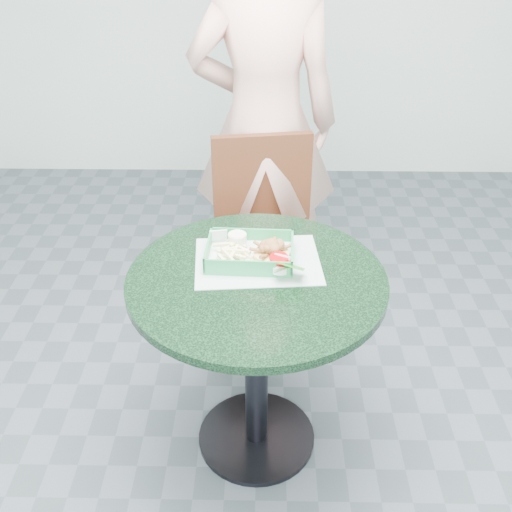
{
  "coord_description": "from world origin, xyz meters",
  "views": [
    {
      "loc": [
        0.03,
        -1.59,
        1.87
      ],
      "look_at": [
        -0.0,
        0.1,
        0.78
      ],
      "focal_mm": 42.0,
      "sensor_mm": 36.0,
      "label": 1
    }
  ],
  "objects_px": {
    "diner_person": "(265,78)",
    "dining_chair": "(262,229)",
    "food_basket": "(250,260)",
    "cafe_table": "(257,322)",
    "crab_sandwich": "(272,254)",
    "sauce_ramekin": "(237,243)"
  },
  "relations": [
    {
      "from": "cafe_table",
      "to": "crab_sandwich",
      "type": "relative_size",
      "value": 7.07
    },
    {
      "from": "food_basket",
      "to": "dining_chair",
      "type": "bearing_deg",
      "value": 86.76
    },
    {
      "from": "cafe_table",
      "to": "crab_sandwich",
      "type": "xyz_separation_m",
      "value": [
        0.05,
        0.09,
        0.22
      ]
    },
    {
      "from": "dining_chair",
      "to": "diner_person",
      "type": "relative_size",
      "value": 0.41
    },
    {
      "from": "dining_chair",
      "to": "crab_sandwich",
      "type": "relative_size",
      "value": 7.79
    },
    {
      "from": "crab_sandwich",
      "to": "dining_chair",
      "type": "bearing_deg",
      "value": 93.44
    },
    {
      "from": "diner_person",
      "to": "dining_chair",
      "type": "bearing_deg",
      "value": 88.3
    },
    {
      "from": "cafe_table",
      "to": "diner_person",
      "type": "xyz_separation_m",
      "value": [
        0.02,
        0.98,
        0.54
      ]
    },
    {
      "from": "sauce_ramekin",
      "to": "food_basket",
      "type": "bearing_deg",
      "value": -49.02
    },
    {
      "from": "cafe_table",
      "to": "food_basket",
      "type": "height_order",
      "value": "food_basket"
    },
    {
      "from": "dining_chair",
      "to": "crab_sandwich",
      "type": "height_order",
      "value": "dining_chair"
    },
    {
      "from": "diner_person",
      "to": "sauce_ramekin",
      "type": "height_order",
      "value": "diner_person"
    },
    {
      "from": "food_basket",
      "to": "cafe_table",
      "type": "bearing_deg",
      "value": -76.29
    },
    {
      "from": "dining_chair",
      "to": "sauce_ramekin",
      "type": "height_order",
      "value": "dining_chair"
    },
    {
      "from": "cafe_table",
      "to": "food_basket",
      "type": "bearing_deg",
      "value": 103.71
    },
    {
      "from": "crab_sandwich",
      "to": "food_basket",
      "type": "bearing_deg",
      "value": 173.49
    },
    {
      "from": "cafe_table",
      "to": "dining_chair",
      "type": "bearing_deg",
      "value": 89.14
    },
    {
      "from": "cafe_table",
      "to": "sauce_ramekin",
      "type": "height_order",
      "value": "sauce_ramekin"
    },
    {
      "from": "crab_sandwich",
      "to": "cafe_table",
      "type": "bearing_deg",
      "value": -118.12
    },
    {
      "from": "dining_chair",
      "to": "crab_sandwich",
      "type": "distance_m",
      "value": 0.68
    },
    {
      "from": "dining_chair",
      "to": "diner_person",
      "type": "distance_m",
      "value": 0.65
    },
    {
      "from": "diner_person",
      "to": "food_basket",
      "type": "height_order",
      "value": "diner_person"
    }
  ]
}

